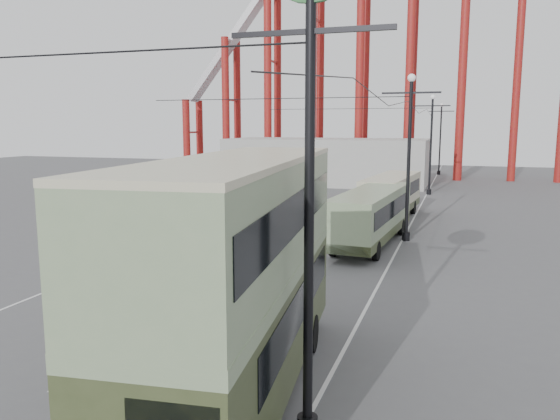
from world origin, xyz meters
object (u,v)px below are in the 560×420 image
(single_decker_cream, at_px, (391,195))
(pedestrian, at_px, (310,236))
(double_decker_bus, at_px, (241,267))
(lamp_post_near, at_px, (310,55))
(single_decker_green, at_px, (372,214))

(single_decker_cream, xyz_separation_m, pedestrian, (-2.51, -12.38, -0.74))
(pedestrian, bearing_deg, double_decker_bus, 76.64)
(lamp_post_near, bearing_deg, single_decker_green, 95.16)
(double_decker_bus, relative_size, single_decker_cream, 1.12)
(double_decker_bus, bearing_deg, pedestrian, 92.28)
(double_decker_bus, xyz_separation_m, single_decker_green, (0.23, 18.23, -1.58))
(double_decker_bus, xyz_separation_m, pedestrian, (-2.29, 14.67, -2.30))
(lamp_post_near, height_order, pedestrian, lamp_post_near)
(double_decker_bus, relative_size, single_decker_green, 1.03)
(single_decker_cream, relative_size, pedestrian, 5.12)
(single_decker_cream, height_order, pedestrian, single_decker_cream)
(lamp_post_near, distance_m, double_decker_bus, 5.15)
(pedestrian, bearing_deg, single_decker_green, -147.46)
(single_decker_green, bearing_deg, double_decker_bus, -86.59)
(lamp_post_near, distance_m, single_decker_green, 20.48)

